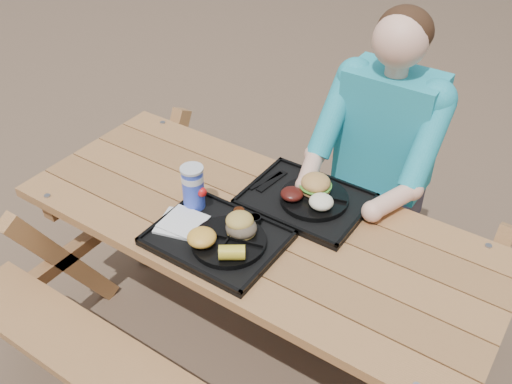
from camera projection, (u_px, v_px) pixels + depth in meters
The scene contains 18 objects.
ground at pixel (256, 348), 2.55m from camera, with size 60.00×60.00×0.00m, color #999999.
picnic_table at pixel (256, 290), 2.32m from camera, with size 1.80×1.49×0.75m, color #999999, non-canonical shape.
tray_near at pixel (217, 239), 2.00m from camera, with size 0.45×0.35×0.02m, color black.
tray_far at pixel (306, 201), 2.17m from camera, with size 0.45×0.35×0.02m, color black.
plate_near at pixel (229, 242), 1.96m from camera, with size 0.26×0.26×0.02m, color black.
plate_far at pixel (314, 198), 2.15m from camera, with size 0.26×0.26×0.02m, color black.
napkin_stack at pixel (179, 223), 2.04m from camera, with size 0.15×0.15×0.02m, color silver.
soda_cup at pixel (193, 188), 2.08m from camera, with size 0.08×0.08×0.16m, color #1A33C4.
condiment_bbq at pixel (239, 213), 2.07m from camera, with size 0.05×0.05×0.03m, color black.
condiment_mustard at pixel (255, 220), 2.04m from camera, with size 0.05×0.05×0.03m, color gold.
sandwich at pixel (241, 221), 1.95m from camera, with size 0.10×0.10×0.11m, color gold, non-canonical shape.
mac_cheese at pixel (202, 237), 1.92m from camera, with size 0.10×0.10×0.05m, color gold.
corn_cob at pixel (232, 252), 1.86m from camera, with size 0.09×0.09×0.05m, color gold, non-canonical shape.
cutlery_far at pixel (272, 181), 2.25m from camera, with size 0.03×0.17×0.01m, color black.
burger at pixel (316, 179), 2.14m from camera, with size 0.12×0.12×0.10m, color #C48945, non-canonical shape.
baked_beans at pixel (292, 194), 2.12m from camera, with size 0.09×0.09×0.04m, color #42110D.
potato_salad at pixel (321, 202), 2.07m from camera, with size 0.09×0.09×0.05m, color white.
diner at pixel (379, 177), 2.49m from camera, with size 0.48×0.84×1.28m, color #17A58F, non-canonical shape.
Camera 1 is at (0.89, -1.33, 2.10)m, focal length 40.00 mm.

